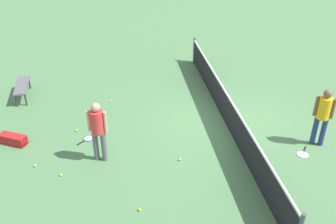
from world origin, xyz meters
The scene contains 14 objects.
ground_plane centered at (0.00, 0.00, 0.00)m, with size 40.00×40.00×0.00m, color #4C7A4C.
court_net centered at (0.00, 0.00, 0.50)m, with size 10.09×0.09×1.07m.
player_near_side centered at (1.43, -3.79, 1.01)m, with size 0.42×0.52×1.70m.
player_far_side centered at (1.52, 2.23, 1.01)m, with size 0.46×0.50×1.70m.
tennis_racket_near_player centered at (0.41, -4.19, 0.01)m, with size 0.53×0.54×0.03m.
tennis_racket_far_player centered at (1.95, 1.64, 0.01)m, with size 0.57×0.49×0.03m.
tennis_ball_near_player centered at (-0.05, -4.55, 0.03)m, with size 0.07×0.07×0.07m, color #C6E033.
tennis_ball_by_net centered at (1.99, -4.77, 0.03)m, with size 0.07×0.07×0.07m, color #C6E033.
tennis_ball_midcourt centered at (-1.78, -3.55, 0.03)m, with size 0.07×0.07×0.07m, color #C6E033.
tennis_ball_baseline centered at (1.77, -1.72, 0.03)m, with size 0.07×0.07×0.07m, color #C6E033.
tennis_ball_stray_left centered at (3.45, -2.90, 0.03)m, with size 0.07×0.07×0.07m, color #C6E033.
tennis_ball_stray_right centered at (1.53, -5.48, 0.03)m, with size 0.07×0.07×0.07m, color #C6E033.
courtside_bench centered at (-2.58, -6.56, 0.42)m, with size 1.53×0.54×0.48m.
equipment_bag centered at (0.37, -6.23, 0.14)m, with size 0.61×0.84×0.28m.
Camera 1 is at (9.41, -3.07, 5.94)m, focal length 39.05 mm.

